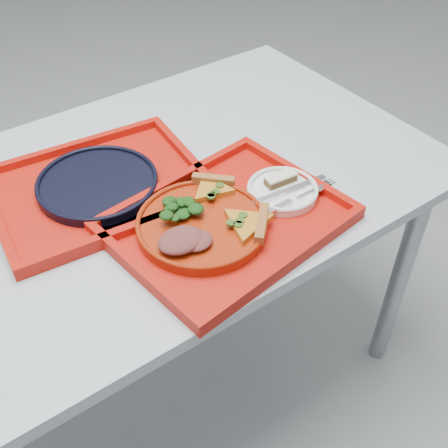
{
  "coord_description": "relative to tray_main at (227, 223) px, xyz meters",
  "views": [
    {
      "loc": [
        -0.3,
        -0.89,
        1.52
      ],
      "look_at": [
        0.18,
        -0.23,
        0.78
      ],
      "focal_mm": 45.0,
      "sensor_mm": 36.0,
      "label": 1
    }
  ],
  "objects": [
    {
      "name": "dinner_plate",
      "position": [
        -0.05,
        0.01,
        0.02
      ],
      "size": [
        0.26,
        0.26,
        0.02
      ],
      "primitive_type": "cylinder",
      "color": "#952309",
      "rests_on": "tray_main"
    },
    {
      "name": "tray_main",
      "position": [
        0.0,
        0.0,
        0.0
      ],
      "size": [
        0.49,
        0.4,
        0.01
      ],
      "primitive_type": "cube",
      "rotation": [
        0.0,
        0.0,
        0.12
      ],
      "color": "#B41409",
      "rests_on": "table"
    },
    {
      "name": "knife",
      "position": [
        0.15,
        -0.01,
        0.02
      ],
      "size": [
        0.19,
        0.03,
        0.01
      ],
      "primitive_type": "cube",
      "rotation": [
        0.0,
        0.0,
        -0.09
      ],
      "color": "silver",
      "rests_on": "side_plate"
    },
    {
      "name": "pizza_slice_a",
      "position": [
        0.01,
        -0.05,
        0.03
      ],
      "size": [
        0.15,
        0.15,
        0.02
      ],
      "primitive_type": null,
      "rotation": [
        0.0,
        0.0,
        2.35
      ],
      "color": "gold",
      "rests_on": "dinner_plate"
    },
    {
      "name": "salad_heap",
      "position": [
        -0.08,
        0.06,
        0.04
      ],
      "size": [
        0.08,
        0.07,
        0.04
      ],
      "primitive_type": "ellipsoid",
      "color": "black",
      "rests_on": "dinner_plate"
    },
    {
      "name": "ground",
      "position": [
        -0.2,
        0.21,
        -0.76
      ],
      "size": [
        10.0,
        10.0,
        0.0
      ],
      "primitive_type": "plane",
      "color": "gray",
      "rests_on": "ground"
    },
    {
      "name": "fork",
      "position": [
        0.15,
        -0.04,
        0.02
      ],
      "size": [
        0.19,
        0.02,
        0.01
      ],
      "primitive_type": "cube",
      "rotation": [
        0.0,
        0.0,
        0.0
      ],
      "color": "silver",
      "rests_on": "side_plate"
    },
    {
      "name": "table",
      "position": [
        -0.2,
        0.21,
        -0.08
      ],
      "size": [
        1.6,
        0.8,
        0.75
      ],
      "color": "#98A3AB",
      "rests_on": "ground"
    },
    {
      "name": "pizza_slice_b",
      "position": [
        0.02,
        0.08,
        0.03
      ],
      "size": [
        0.14,
        0.14,
        0.02
      ],
      "primitive_type": null,
      "rotation": [
        0.0,
        0.0,
        3.92
      ],
      "color": "gold",
      "rests_on": "dinner_plate"
    },
    {
      "name": "tray_far",
      "position": [
        -0.16,
        0.25,
        0.0
      ],
      "size": [
        0.48,
        0.39,
        0.01
      ],
      "primitive_type": "cube",
      "rotation": [
        0.0,
        0.0,
        -0.1
      ],
      "color": "#B41409",
      "rests_on": "table"
    },
    {
      "name": "dessert_bar",
      "position": [
        0.16,
        0.02,
        0.03
      ],
      "size": [
        0.07,
        0.03,
        0.02
      ],
      "rotation": [
        0.0,
        0.0,
        -0.1
      ],
      "color": "#4A2F18",
      "rests_on": "side_plate"
    },
    {
      "name": "meat_portion",
      "position": [
        -0.12,
        -0.02,
        0.04
      ],
      "size": [
        0.09,
        0.07,
        0.03
      ],
      "primitive_type": "ellipsoid",
      "color": "brown",
      "rests_on": "dinner_plate"
    },
    {
      "name": "navy_plate",
      "position": [
        -0.16,
        0.25,
        0.01
      ],
      "size": [
        0.26,
        0.26,
        0.02
      ],
      "primitive_type": "cylinder",
      "color": "black",
      "rests_on": "tray_far"
    },
    {
      "name": "side_plate",
      "position": [
        0.14,
        0.0,
        0.01
      ],
      "size": [
        0.15,
        0.15,
        0.01
      ],
      "primitive_type": "cylinder",
      "color": "white",
      "rests_on": "tray_main"
    }
  ]
}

